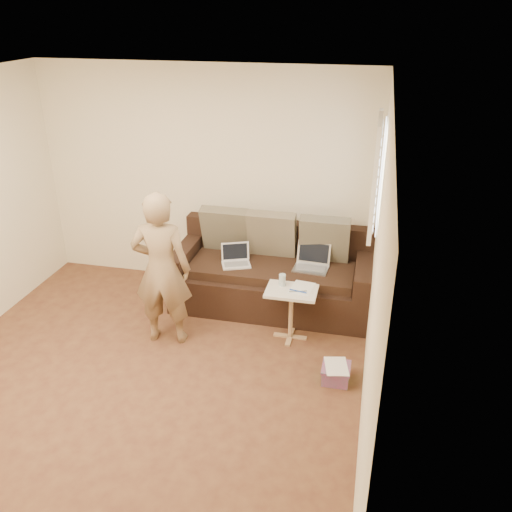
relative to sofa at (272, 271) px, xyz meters
The scene contains 17 objects.
floor 2.04m from the sofa, 116.89° to the right, with size 4.50×4.50×0.00m, color #512B1E.
ceiling 2.95m from the sofa, 116.89° to the right, with size 4.50×4.50×0.00m, color white.
wall_back 1.34m from the sofa, 152.18° to the left, with size 4.00×4.00×0.00m, color #F3E5BE.
wall_right 2.26m from the sofa, 58.21° to the right, with size 4.50×4.50×0.00m, color #F3E5BE.
window_blinds 1.67m from the sofa, 14.68° to the right, with size 0.12×0.88×1.08m, color white, non-canonical shape.
sofa is the anchor object (origin of this frame).
pillow_left 0.74m from the sofa, 159.07° to the left, with size 0.55×0.14×0.55m, color brown, non-canonical shape.
pillow_mid 0.42m from the sofa, 103.65° to the left, with size 0.55×0.14×0.55m, color #645F47, non-canonical shape.
pillow_right 0.69m from the sofa, 19.54° to the left, with size 0.55×0.14×0.55m, color brown, non-canonical shape.
laptop_silver 0.45m from the sofa, ahead, with size 0.37×0.27×0.25m, color #B7BABC, non-canonical shape.
laptop_white 0.41m from the sofa, 161.59° to the right, with size 0.31×0.23×0.23m, color white, non-canonical shape.
person 1.36m from the sofa, 135.02° to the right, with size 0.58×0.40×1.60m, color olive.
side_table 0.72m from the sofa, 62.69° to the right, with size 0.51×0.36×0.56m, color silver, non-canonical shape.
drinking_glass 0.62m from the sofa, 68.76° to the right, with size 0.07×0.07×0.12m, color silver, non-canonical shape.
scissors 0.78m from the sofa, 59.01° to the right, with size 0.18×0.10×0.02m, color silver, non-canonical shape.
paper_on_table 0.72m from the sofa, 53.70° to the right, with size 0.21×0.30×0.00m, color white, non-canonical shape.
striped_box 1.54m from the sofa, 55.46° to the right, with size 0.26×0.26×0.16m, color #D5208A, non-canonical shape.
Camera 1 is at (1.92, -3.52, 3.17)m, focal length 37.68 mm.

